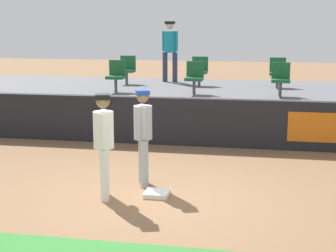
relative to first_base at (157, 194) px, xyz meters
name	(u,v)px	position (x,y,z in m)	size (l,w,h in m)	color
ground_plane	(147,199)	(-0.13, -0.18, -0.04)	(60.00, 60.00, 0.00)	brown
first_base	(157,194)	(0.00, 0.00, 0.00)	(0.40, 0.40, 0.08)	white
player_fielder_home	(104,139)	(-0.82, -0.24, 0.96)	(0.41, 0.57, 1.74)	white
player_runner_visitor	(143,131)	(-0.36, 0.56, 0.95)	(0.42, 0.46, 1.71)	#9EA3AD
field_wall	(185,122)	(-0.11, 3.73, 0.52)	(18.00, 0.26, 1.12)	black
bleacher_platform	(198,106)	(-0.13, 6.30, 0.47)	(18.00, 4.80, 1.02)	#59595E
seat_front_center	(195,76)	(-0.09, 5.17, 1.45)	(0.45, 0.44, 0.84)	#4C4C51
seat_back_left	(127,68)	(-2.37, 6.97, 1.45)	(0.46, 0.44, 0.84)	#4C4C51
seat_front_left	(116,74)	(-2.18, 5.17, 1.45)	(0.45, 0.44, 0.84)	#4C4C51
seat_front_right	(281,77)	(2.09, 5.17, 1.45)	(0.46, 0.44, 0.84)	#4C4C51
seat_back_right	(278,71)	(2.04, 6.97, 1.45)	(0.45, 0.44, 0.84)	#4C4C51
seat_back_center	(200,69)	(-0.19, 6.97, 1.45)	(0.46, 0.44, 0.84)	#4C4C51
spectator_hooded	(170,47)	(-1.21, 7.76, 2.05)	(0.51, 0.41, 1.85)	#33384C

